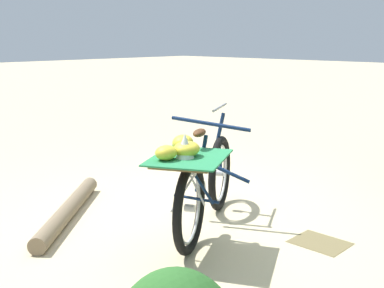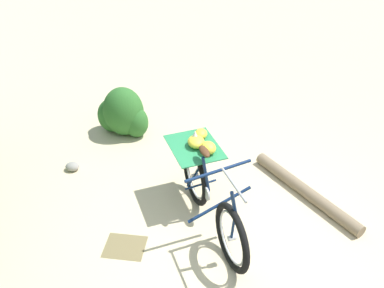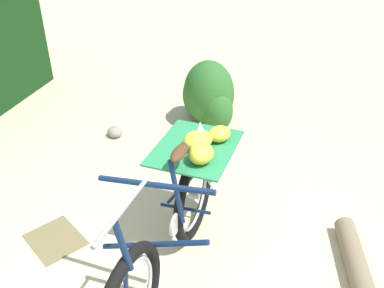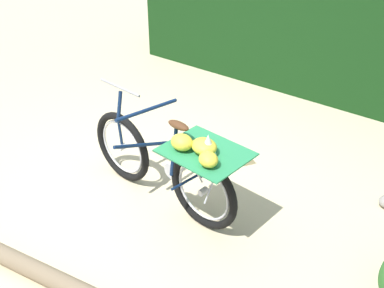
# 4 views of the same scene
# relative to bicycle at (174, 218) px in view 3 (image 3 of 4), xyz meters

# --- Properties ---
(bicycle) EXTENTS (1.09, 1.71, 1.03)m
(bicycle) POSITION_rel_bicycle_xyz_m (0.00, 0.00, 0.00)
(bicycle) COLOR black
(bicycle) RESTS_ON ground_plane
(shrub_cluster) EXTENTS (0.80, 0.55, 0.76)m
(shrub_cluster) POSITION_rel_bicycle_xyz_m (-1.46, 1.72, -0.14)
(shrub_cluster) COLOR #2D6628
(shrub_cluster) RESTS_ON ground_plane
(path_stone) EXTENTS (0.18, 0.15, 0.12)m
(path_stone) POSITION_rel_bicycle_xyz_m (-1.91, 0.73, -0.42)
(path_stone) COLOR gray
(path_stone) RESTS_ON ground_plane
(leaf_litter_patch) EXTENTS (0.44, 0.36, 0.01)m
(leaf_litter_patch) POSITION_rel_bicycle_xyz_m (-0.85, -0.51, -0.48)
(leaf_litter_patch) COLOR olive
(leaf_litter_patch) RESTS_ON ground_plane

